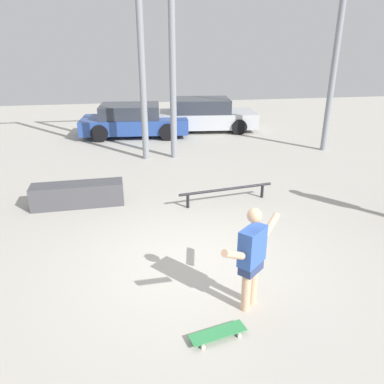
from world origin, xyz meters
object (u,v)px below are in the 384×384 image
(skateboard, at_px, (218,333))
(parked_car_blue, at_px, (133,121))
(parked_car_silver, at_px, (203,115))
(grind_rail, at_px, (226,191))
(grind_box, at_px, (78,195))
(skateboarder, at_px, (252,255))

(skateboard, distance_m, parked_car_blue, 11.21)
(parked_car_blue, bearing_deg, skateboard, -81.50)
(skateboard, bearing_deg, parked_car_silver, 66.51)
(grind_rail, bearing_deg, skateboard, -105.80)
(grind_box, bearing_deg, skateboard, -64.22)
(skateboard, bearing_deg, parked_car_blue, 80.78)
(grind_rail, height_order, parked_car_silver, parked_car_silver)
(parked_car_blue, bearing_deg, grind_rail, -69.95)
(grind_box, bearing_deg, skateboarder, -55.55)
(skateboard, bearing_deg, grind_box, 102.59)
(skateboard, relative_size, parked_car_blue, 0.18)
(parked_car_silver, bearing_deg, parked_car_blue, -164.53)
(skateboarder, distance_m, parked_car_silver, 11.27)
(skateboard, height_order, grind_box, grind_box)
(grind_rail, distance_m, parked_car_silver, 7.60)
(parked_car_silver, bearing_deg, skateboarder, -92.47)
(grind_rail, distance_m, parked_car_blue, 7.29)
(parked_car_silver, bearing_deg, grind_rail, -91.72)
(skateboarder, distance_m, grind_box, 4.93)
(skateboard, height_order, parked_car_blue, parked_car_blue)
(skateboarder, relative_size, parked_car_silver, 0.35)
(grind_rail, relative_size, parked_car_blue, 0.54)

